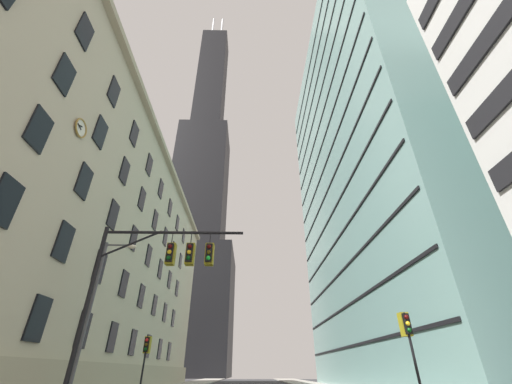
% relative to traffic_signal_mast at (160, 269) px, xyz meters
% --- Properties ---
extents(station_building, '(16.70, 56.33, 25.91)m').
position_rel_traffic_signal_mast_xyz_m(station_building, '(-14.82, 17.15, 7.18)').
color(station_building, '#BCAF93').
rests_on(station_building, ground).
extents(dark_skyscraper, '(29.01, 29.01, 183.71)m').
position_rel_traffic_signal_mast_xyz_m(dark_skyscraper, '(-16.24, 92.82, 48.63)').
color(dark_skyscraper, black).
rests_on(dark_skyscraper, ground).
extents(glass_office_midrise, '(18.73, 41.66, 56.62)m').
position_rel_traffic_signal_mast_xyz_m(glass_office_midrise, '(24.51, 22.97, 22.55)').
color(glass_office_midrise, gray).
rests_on(glass_office_midrise, ground).
extents(traffic_signal_mast, '(6.94, 0.63, 7.66)m').
position_rel_traffic_signal_mast_xyz_m(traffic_signal_mast, '(0.00, 0.00, 0.00)').
color(traffic_signal_mast, black).
rests_on(traffic_signal_mast, sidewalk_left).
extents(traffic_light_near_right, '(0.40, 0.63, 3.92)m').
position_rel_traffic_signal_mast_xyz_m(traffic_light_near_right, '(11.56, 1.24, -2.45)').
color(traffic_light_near_right, black).
rests_on(traffic_light_near_right, sidewalk_right).
extents(traffic_light_far_left, '(0.40, 0.63, 3.58)m').
position_rel_traffic_signal_mast_xyz_m(traffic_light_far_left, '(-2.79, 9.27, -2.75)').
color(traffic_light_far_left, black).
rests_on(traffic_light_far_left, sidewalk_left).
extents(street_lamppost, '(2.00, 0.32, 8.55)m').
position_rel_traffic_signal_mast_xyz_m(street_lamppost, '(-4.67, 4.42, -0.62)').
color(street_lamppost, '#47474C').
rests_on(street_lamppost, sidewalk_left).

